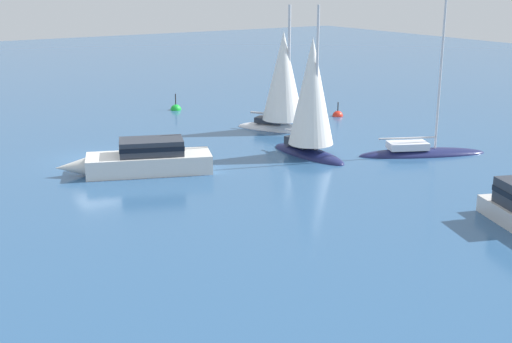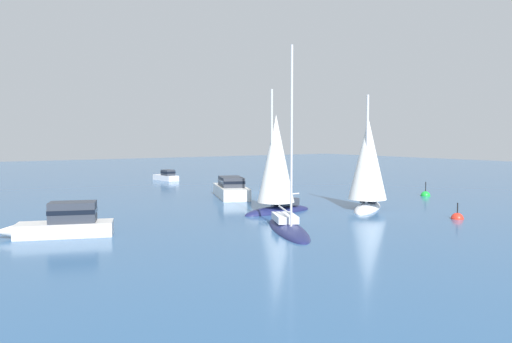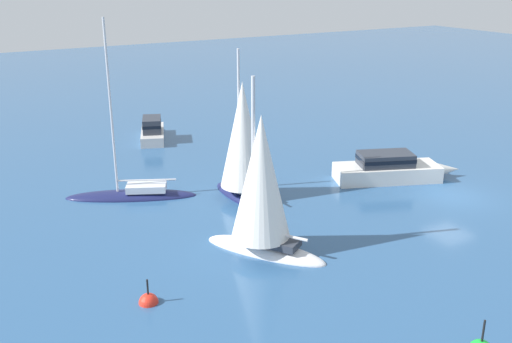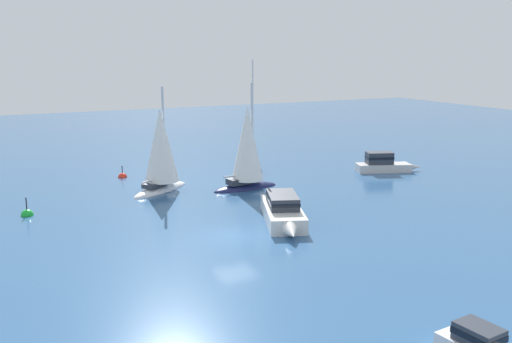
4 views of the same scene
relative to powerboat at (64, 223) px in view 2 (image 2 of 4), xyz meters
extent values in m
plane|color=#2D5684|center=(-20.56, -11.46, -0.75)|extent=(160.00, 160.00, 0.00)
cube|color=silver|center=(-0.02, 0.01, -0.37)|extent=(5.31, 3.40, 0.76)
cone|color=silver|center=(2.87, -1.08, -0.37)|extent=(1.44, 1.15, 0.76)
cube|color=#2D333D|center=(-0.42, 0.16, 0.57)|extent=(2.76, 2.16, 1.12)
cube|color=black|center=(-0.42, 0.16, 0.63)|extent=(2.81, 2.21, 0.24)
ellipsoid|color=#191E4C|center=(-14.72, -0.44, -0.75)|extent=(6.00, 2.15, 0.92)
cube|color=#2D333D|center=(-15.43, -0.50, -0.04)|extent=(1.86, 1.31, 0.50)
cylinder|color=silver|center=(-14.14, -0.39, 3.86)|extent=(0.15, 0.15, 8.29)
cylinder|color=silver|center=(-15.46, -0.50, 0.46)|extent=(2.65, 0.35, 0.12)
cone|color=white|center=(-14.54, -0.42, 3.12)|extent=(2.86, 2.86, 6.22)
ellipsoid|color=#191E4C|center=(-11.20, 5.40, -0.75)|extent=(4.88, 7.76, 0.74)
cube|color=silver|center=(-11.60, 4.56, -0.17)|extent=(2.10, 2.63, 0.42)
cylinder|color=silver|center=(-10.87, 6.11, 4.68)|extent=(0.13, 0.13, 10.10)
cylinder|color=silver|center=(-11.61, 4.53, 0.29)|extent=(1.58, 3.21, 0.11)
cube|color=silver|center=(-16.42, -9.91, -0.24)|extent=(4.59, 7.05, 1.01)
cone|color=silver|center=(-17.91, -13.74, -0.24)|extent=(1.54, 1.91, 1.01)
cube|color=#2D333D|center=(-16.37, -9.77, 0.68)|extent=(2.97, 3.83, 0.83)
cube|color=black|center=(-16.37, -9.77, 0.72)|extent=(3.02, 3.88, 0.24)
cube|color=white|center=(-18.41, -29.21, -0.42)|extent=(1.84, 4.20, 0.64)
cone|color=white|center=(-18.15, -31.70, -0.42)|extent=(0.75, 1.08, 0.64)
cube|color=#2D333D|center=(-18.47, -28.63, 0.25)|extent=(1.30, 1.73, 0.70)
cube|color=black|center=(-18.47, -28.63, 0.28)|extent=(1.35, 1.77, 0.24)
ellipsoid|color=white|center=(-21.30, 1.99, -0.75)|extent=(6.13, 4.83, 0.95)
cube|color=#2D333D|center=(-21.93, 1.58, -0.09)|extent=(2.20, 1.99, 0.35)
cylinder|color=silver|center=(-20.78, 2.34, 3.73)|extent=(0.19, 0.19, 8.00)
cylinder|color=silver|center=(-21.96, 1.56, 0.34)|extent=(2.43, 1.69, 0.15)
cone|color=white|center=(-21.11, 2.12, 3.03)|extent=(3.92, 3.92, 6.00)
sphere|color=green|center=(-31.80, -0.85, -0.75)|extent=(0.86, 0.86, 0.86)
cylinder|color=black|center=(-31.80, -0.85, 0.11)|extent=(0.08, 0.08, 0.86)
sphere|color=red|center=(-22.91, 8.45, -0.75)|extent=(0.82, 0.82, 0.82)
cylinder|color=black|center=(-22.91, 8.45, -0.01)|extent=(0.08, 0.08, 0.67)
camera|label=1|loc=(16.47, -23.97, 9.52)|focal=47.48mm
camera|label=2|loc=(5.94, 27.84, 4.67)|focal=34.46mm
camera|label=3|loc=(-43.22, 14.79, 12.26)|focal=41.00mm
camera|label=4|loc=(-34.47, -42.41, 10.53)|focal=40.15mm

